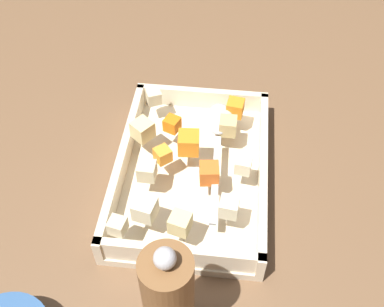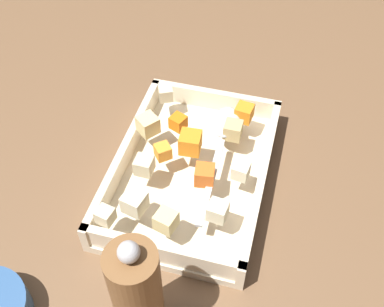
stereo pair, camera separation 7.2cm
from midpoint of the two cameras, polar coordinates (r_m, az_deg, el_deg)
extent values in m
plane|color=brown|center=(0.77, -3.76, -3.34)|extent=(4.00, 4.00, 0.00)
cube|color=beige|center=(0.76, -2.70, -2.92)|extent=(0.33, 0.23, 0.01)
cube|color=beige|center=(0.73, 5.85, -2.38)|extent=(0.33, 0.01, 0.04)
cube|color=beige|center=(0.76, -11.09, -0.89)|extent=(0.33, 0.01, 0.04)
cube|color=beige|center=(0.65, -4.85, -12.51)|extent=(0.01, 0.23, 0.04)
cube|color=beige|center=(0.85, -1.21, 6.66)|extent=(0.01, 0.23, 0.04)
cube|color=orange|center=(0.72, -3.24, 1.16)|extent=(0.03, 0.03, 0.03)
cube|color=orange|center=(0.72, -6.45, -0.31)|extent=(0.03, 0.03, 0.02)
cube|color=orange|center=(0.78, 2.68, 5.45)|extent=(0.03, 0.03, 0.03)
cube|color=orange|center=(0.76, -5.14, 3.45)|extent=(0.03, 0.03, 0.02)
cube|color=orange|center=(0.69, -0.88, -2.59)|extent=(0.03, 0.03, 0.03)
cube|color=beige|center=(0.65, -8.91, -6.87)|extent=(0.04, 0.04, 0.03)
cube|color=beige|center=(0.70, -8.47, -2.27)|extent=(0.03, 0.03, 0.03)
cube|color=beige|center=(0.70, 3.38, -1.57)|extent=(0.03, 0.03, 0.02)
cube|color=beige|center=(0.65, 1.39, -6.72)|extent=(0.03, 0.03, 0.03)
cube|color=#E0CC89|center=(0.64, -4.72, -8.64)|extent=(0.03, 0.03, 0.03)
cube|color=beige|center=(0.81, -7.23, 6.76)|extent=(0.03, 0.03, 0.02)
cube|color=#E0CC89|center=(0.75, -8.77, 2.73)|extent=(0.04, 0.04, 0.03)
cube|color=beige|center=(0.65, -12.24, -8.82)|extent=(0.03, 0.03, 0.02)
cube|color=tan|center=(0.75, 1.68, 3.23)|extent=(0.03, 0.03, 0.03)
ellipsoid|color=silver|center=(0.77, 0.67, 4.14)|extent=(0.07, 0.05, 0.02)
cube|color=silver|center=(0.70, -0.06, -3.11)|extent=(0.17, 0.01, 0.01)
cylinder|color=brown|center=(0.57, -6.68, -17.59)|extent=(0.06, 0.06, 0.17)
sphere|color=#B7B7BC|center=(0.48, -7.73, -12.83)|extent=(0.02, 0.02, 0.02)
camera|label=1|loc=(0.04, -92.87, -3.25)|focal=43.75mm
camera|label=2|loc=(0.04, 87.13, 3.25)|focal=43.75mm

